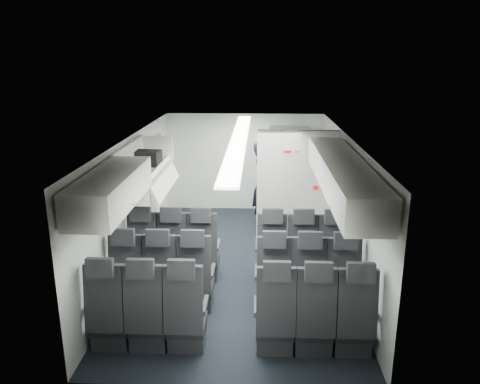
# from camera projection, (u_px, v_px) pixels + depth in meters

# --- Properties ---
(cabin_shell) EXTENTS (3.41, 6.01, 2.16)m
(cabin_shell) POSITION_uv_depth(u_px,v_px,m) (239.00, 201.00, 7.48)
(cabin_shell) COLOR black
(cabin_shell) RESTS_ON ground
(seat_row_front) EXTENTS (3.33, 0.56, 1.24)m
(seat_row_front) POSITION_uv_depth(u_px,v_px,m) (237.00, 256.00, 7.17)
(seat_row_front) COLOR black
(seat_row_front) RESTS_ON cabin_shell
(seat_row_mid) EXTENTS (3.33, 0.56, 1.24)m
(seat_row_mid) POSITION_uv_depth(u_px,v_px,m) (234.00, 283.00, 6.31)
(seat_row_mid) COLOR black
(seat_row_mid) RESTS_ON cabin_shell
(seat_row_rear) EXTENTS (3.33, 0.56, 1.24)m
(seat_row_rear) POSITION_uv_depth(u_px,v_px,m) (230.00, 319.00, 5.44)
(seat_row_rear) COLOR black
(seat_row_rear) RESTS_ON cabin_shell
(overhead_bin_left_rear) EXTENTS (0.53, 1.80, 0.40)m
(overhead_bin_left_rear) POSITION_uv_depth(u_px,v_px,m) (111.00, 190.00, 5.41)
(overhead_bin_left_rear) COLOR white
(overhead_bin_left_rear) RESTS_ON cabin_shell
(overhead_bin_left_front_open) EXTENTS (0.64, 1.70, 0.72)m
(overhead_bin_left_front_open) POSITION_uv_depth(u_px,v_px,m) (144.00, 166.00, 7.12)
(overhead_bin_left_front_open) COLOR #9E9E93
(overhead_bin_left_front_open) RESTS_ON cabin_shell
(overhead_bin_right_rear) EXTENTS (0.53, 1.80, 0.40)m
(overhead_bin_right_rear) POSITION_uv_depth(u_px,v_px,m) (354.00, 193.00, 5.30)
(overhead_bin_right_rear) COLOR white
(overhead_bin_right_rear) RESTS_ON cabin_shell
(overhead_bin_right_front) EXTENTS (0.53, 1.70, 0.40)m
(overhead_bin_right_front) POSITION_uv_depth(u_px,v_px,m) (332.00, 160.00, 6.98)
(overhead_bin_right_front) COLOR white
(overhead_bin_right_front) RESTS_ON cabin_shell
(bulkhead_partition) EXTENTS (1.40, 0.15, 2.13)m
(bulkhead_partition) POSITION_uv_depth(u_px,v_px,m) (297.00, 190.00, 8.22)
(bulkhead_partition) COLOR silver
(bulkhead_partition) RESTS_ON cabin_shell
(galley_unit) EXTENTS (0.85, 0.52, 1.90)m
(galley_unit) POSITION_uv_depth(u_px,v_px,m) (288.00, 171.00, 10.10)
(galley_unit) COLOR #939399
(galley_unit) RESTS_ON cabin_shell
(boarding_door) EXTENTS (0.12, 1.27, 1.86)m
(boarding_door) POSITION_uv_depth(u_px,v_px,m) (158.00, 184.00, 9.08)
(boarding_door) COLOR silver
(boarding_door) RESTS_ON cabin_shell
(flight_attendant) EXTENTS (0.44, 0.65, 1.76)m
(flight_attendant) POSITION_uv_depth(u_px,v_px,m) (263.00, 185.00, 9.30)
(flight_attendant) COLOR black
(flight_attendant) RESTS_ON ground
(carry_on_bag) EXTENTS (0.43, 0.33, 0.24)m
(carry_on_bag) POSITION_uv_depth(u_px,v_px,m) (148.00, 158.00, 7.39)
(carry_on_bag) COLOR black
(carry_on_bag) RESTS_ON overhead_bin_left_front_open
(papers) EXTENTS (0.20, 0.11, 0.15)m
(papers) POSITION_uv_depth(u_px,v_px,m) (273.00, 178.00, 9.20)
(papers) COLOR white
(papers) RESTS_ON flight_attendant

